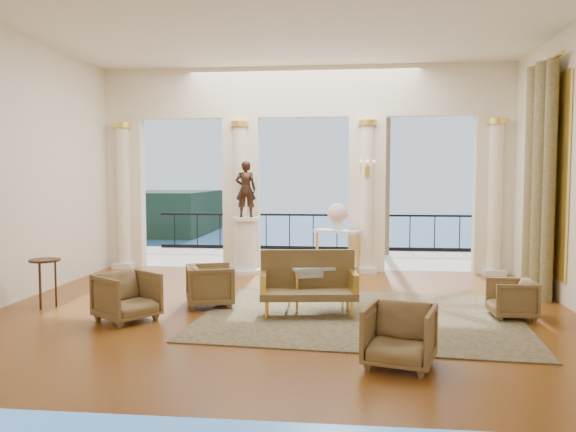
# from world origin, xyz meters

# --- Properties ---
(floor) EXTENTS (9.00, 9.00, 0.00)m
(floor) POSITION_xyz_m (0.00, 0.00, 0.00)
(floor) COLOR #4E2A0A
(floor) RESTS_ON ground
(room_walls) EXTENTS (9.00, 9.00, 9.00)m
(room_walls) POSITION_xyz_m (0.00, -1.12, 2.88)
(room_walls) COLOR #F5E9CE
(room_walls) RESTS_ON ground
(arcade) EXTENTS (9.00, 0.56, 4.50)m
(arcade) POSITION_xyz_m (-0.00, 3.82, 2.58)
(arcade) COLOR beige
(arcade) RESTS_ON ground
(terrace) EXTENTS (10.00, 3.60, 0.10)m
(terrace) POSITION_xyz_m (0.00, 5.80, -0.05)
(terrace) COLOR #AFA490
(terrace) RESTS_ON ground
(balustrade) EXTENTS (9.00, 0.06, 1.03)m
(balustrade) POSITION_xyz_m (0.00, 7.40, 0.41)
(balustrade) COLOR black
(balustrade) RESTS_ON terrace
(palm_tree) EXTENTS (2.00, 2.00, 4.50)m
(palm_tree) POSITION_xyz_m (2.00, 6.60, 4.09)
(palm_tree) COLOR #4C3823
(palm_tree) RESTS_ON terrace
(headland) EXTENTS (22.00, 18.00, 6.00)m
(headland) POSITION_xyz_m (-30.00, 70.00, -3.00)
(headland) COLOR black
(headland) RESTS_ON sea
(sea) EXTENTS (160.00, 160.00, 0.00)m
(sea) POSITION_xyz_m (0.00, 60.00, -6.00)
(sea) COLOR navy
(sea) RESTS_ON ground
(curtain) EXTENTS (0.33, 1.40, 4.09)m
(curtain) POSITION_xyz_m (4.28, 1.50, 2.02)
(curtain) COLOR brown
(curtain) RESTS_ON ground
(window_frame) EXTENTS (0.04, 1.60, 3.40)m
(window_frame) POSITION_xyz_m (4.47, 1.50, 2.10)
(window_frame) COLOR #E9C44C
(window_frame) RESTS_ON room_walls
(wall_sconce) EXTENTS (0.30, 0.11, 0.33)m
(wall_sconce) POSITION_xyz_m (1.40, 3.51, 2.23)
(wall_sconce) COLOR #E9C44C
(wall_sconce) RESTS_ON arcade
(rug) EXTENTS (4.91, 3.95, 0.02)m
(rug) POSITION_xyz_m (1.20, -0.27, 0.01)
(rug) COLOR #2F341C
(rug) RESTS_ON ground
(armchair_a) EXTENTS (1.01, 1.02, 0.77)m
(armchair_a) POSITION_xyz_m (-2.19, -0.88, 0.39)
(armchair_a) COLOR #4F3F1F
(armchair_a) RESTS_ON ground
(armchair_b) EXTENTS (0.89, 0.86, 0.75)m
(armchair_b) POSITION_xyz_m (1.58, -2.46, 0.38)
(armchair_b) COLOR #4F3F1F
(armchair_b) RESTS_ON ground
(armchair_c) EXTENTS (0.59, 0.62, 0.63)m
(armchair_c) POSITION_xyz_m (3.42, -0.12, 0.32)
(armchair_c) COLOR #4F3F1F
(armchair_c) RESTS_ON ground
(armchair_d) EXTENTS (0.88, 0.91, 0.75)m
(armchair_d) POSITION_xyz_m (-1.21, 0.15, 0.37)
(armchair_d) COLOR #4F3F1F
(armchair_d) RESTS_ON ground
(settee) EXTENTS (1.52, 0.80, 0.96)m
(settee) POSITION_xyz_m (0.40, -0.20, 0.48)
(settee) COLOR #4F3F1F
(settee) RESTS_ON ground
(game_table) EXTENTS (1.14, 0.88, 0.69)m
(game_table) POSITION_xyz_m (0.57, 0.19, 0.62)
(game_table) COLOR #92AEBA
(game_table) RESTS_ON ground
(pedestal) EXTENTS (0.67, 0.67, 1.22)m
(pedestal) POSITION_xyz_m (-1.20, 3.29, 0.59)
(pedestal) COLOR silver
(pedestal) RESTS_ON ground
(statue) EXTENTS (0.46, 0.32, 1.21)m
(statue) POSITION_xyz_m (-1.20, 3.29, 1.83)
(statue) COLOR black
(statue) RESTS_ON pedestal
(console_table) EXTENTS (1.06, 0.73, 0.94)m
(console_table) POSITION_xyz_m (0.77, 3.55, 0.78)
(console_table) COLOR silver
(console_table) RESTS_ON ground
(urn) EXTENTS (0.44, 0.44, 0.58)m
(urn) POSITION_xyz_m (0.77, 3.55, 1.27)
(urn) COLOR silver
(urn) RESTS_ON console_table
(side_table) EXTENTS (0.48, 0.48, 0.78)m
(side_table) POSITION_xyz_m (-3.80, -0.25, 0.67)
(side_table) COLOR black
(side_table) RESTS_ON ground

